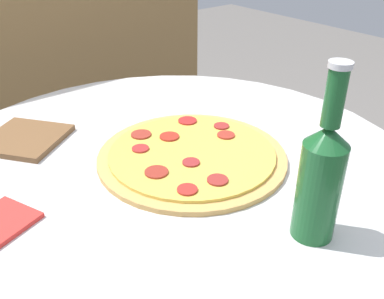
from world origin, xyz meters
TOP-DOWN VIEW (x-y plane):
  - table at (0.00, 0.00)m, footprint 0.98×0.98m
  - fence_panel at (0.00, 0.88)m, footprint 1.56×0.04m
  - pizza at (0.04, -0.02)m, footprint 0.37×0.37m
  - beer_bottle at (0.04, -0.31)m, footprint 0.06×0.06m
  - pizza_paddle at (-0.21, 0.28)m, footprint 0.25×0.30m

SIDE VIEW (x-z plane):
  - table at x=0.00m, z-range 0.17..0.94m
  - pizza_paddle at x=-0.21m, z-range 0.77..0.79m
  - pizza at x=0.04m, z-range 0.77..0.79m
  - fence_panel at x=0.00m, z-range 0.00..1.66m
  - beer_bottle at x=0.04m, z-range 0.74..1.01m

